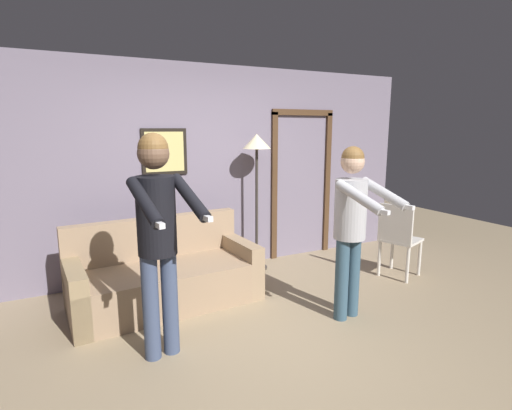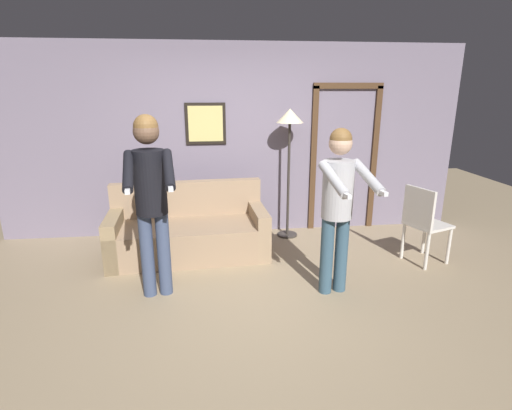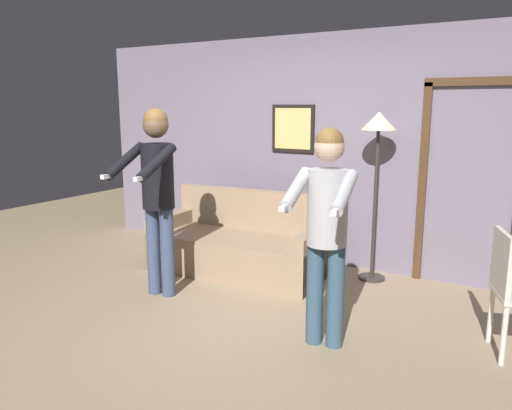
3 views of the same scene
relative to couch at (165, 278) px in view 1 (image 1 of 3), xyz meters
name	(u,v)px [view 1 (image 1 of 3)]	position (x,y,z in m)	size (l,w,h in m)	color
ground_plane	(272,341)	(0.63, -1.19, -0.28)	(12.00, 12.00, 0.00)	#978364
back_wall_assembly	(196,171)	(0.65, 0.82, 1.02)	(6.40, 0.10, 2.60)	slate
couch	(165,278)	(0.00, 0.00, 0.00)	(1.95, 0.97, 0.87)	#9B7E62
torchiere_lamp	(257,156)	(1.34, 0.51, 1.21)	(0.36, 0.36, 1.75)	#332D28
person_standing_left	(158,225)	(-0.27, -0.99, 0.82)	(0.50, 0.74, 1.79)	#3D4A68
person_standing_right	(352,217)	(1.51, -1.14, 0.73)	(0.50, 0.71, 1.66)	#355366
dining_chair_distant	(398,236)	(2.74, -0.56, 0.25)	(0.54, 0.54, 0.93)	silver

